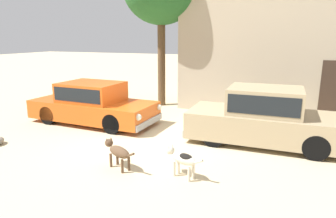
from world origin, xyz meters
The scene contains 5 objects.
ground_plane centered at (0.00, 0.00, 0.00)m, with size 80.00×80.00×0.00m, color #CCB78E.
parked_sedan_nearest centered at (-2.38, 0.92, 0.68)m, with size 4.45×1.93×1.38m.
parked_sedan_second centered at (3.18, 0.90, 0.76)m, with size 4.26×1.74×1.55m.
stray_dog_spotted centered at (0.28, -1.97, 0.39)m, with size 1.02×0.53×0.63m.
stray_dog_tan centered at (1.75, -1.87, 0.41)m, with size 0.96×0.41×0.63m.
Camera 1 is at (3.60, -7.37, 2.87)m, focal length 32.10 mm.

